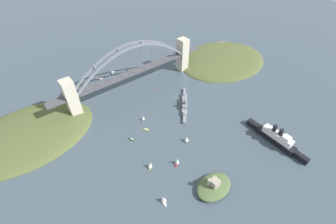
{
  "coord_description": "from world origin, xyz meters",
  "views": [
    {
      "loc": [
        138.53,
        253.71,
        208.39
      ],
      "look_at": [
        0.0,
        79.23,
        8.0
      ],
      "focal_mm": 24.47,
      "sensor_mm": 36.0,
      "label": 1
    }
  ],
  "objects_px": {
    "small_boat_3": "(164,199)",
    "small_boat_4": "(177,161)",
    "small_boat_0": "(150,165)",
    "small_boat_6": "(146,129)",
    "naval_cruiser": "(185,104)",
    "small_boat_2": "(131,139)",
    "harbor_arch_bridge": "(134,72)",
    "small_boat_5": "(143,118)",
    "small_boat_1": "(187,139)",
    "ocean_liner": "(276,138)",
    "seaplane_second_in_formation": "(112,72)",
    "seaplane_taxiing_near_bridge": "(100,79)",
    "fort_island_mid_harbor": "(214,186)",
    "channel_marker_buoy": "(157,89)"
  },
  "relations": [
    {
      "from": "small_boat_3",
      "to": "small_boat_4",
      "type": "height_order",
      "value": "small_boat_4"
    },
    {
      "from": "small_boat_0",
      "to": "small_boat_6",
      "type": "relative_size",
      "value": 1.15
    },
    {
      "from": "naval_cruiser",
      "to": "small_boat_3",
      "type": "xyz_separation_m",
      "value": [
        108.42,
        92.89,
        0.93
      ]
    },
    {
      "from": "small_boat_2",
      "to": "small_boat_0",
      "type": "bearing_deg",
      "value": 83.65
    },
    {
      "from": "harbor_arch_bridge",
      "to": "small_boat_5",
      "type": "xyz_separation_m",
      "value": [
        29.64,
        64.4,
        -26.2
      ]
    },
    {
      "from": "small_boat_3",
      "to": "small_boat_5",
      "type": "xyz_separation_m",
      "value": [
        -47.08,
        -104.94,
        -0.23
      ]
    },
    {
      "from": "small_boat_2",
      "to": "small_boat_1",
      "type": "bearing_deg",
      "value": 139.25
    },
    {
      "from": "harbor_arch_bridge",
      "to": "ocean_liner",
      "type": "relative_size",
      "value": 3.11
    },
    {
      "from": "small_boat_1",
      "to": "seaplane_second_in_formation",
      "type": "bearing_deg",
      "value": -91.03
    },
    {
      "from": "seaplane_taxiing_near_bridge",
      "to": "small_boat_5",
      "type": "xyz_separation_m",
      "value": [
        -2.11,
        121.39,
        1.56
      ]
    },
    {
      "from": "fort_island_mid_harbor",
      "to": "small_boat_1",
      "type": "height_order",
      "value": "fort_island_mid_harbor"
    },
    {
      "from": "ocean_liner",
      "to": "small_boat_0",
      "type": "distance_m",
      "value": 150.46
    },
    {
      "from": "ocean_liner",
      "to": "small_boat_5",
      "type": "xyz_separation_m",
      "value": [
        101.58,
        -128.16,
        -3.06
      ]
    },
    {
      "from": "fort_island_mid_harbor",
      "to": "small_boat_6",
      "type": "distance_m",
      "value": 108.28
    },
    {
      "from": "seaplane_taxiing_near_bridge",
      "to": "small_boat_2",
      "type": "relative_size",
      "value": 0.97
    },
    {
      "from": "channel_marker_buoy",
      "to": "ocean_liner",
      "type": "bearing_deg",
      "value": 105.32
    },
    {
      "from": "seaplane_taxiing_near_bridge",
      "to": "small_boat_0",
      "type": "height_order",
      "value": "small_boat_0"
    },
    {
      "from": "small_boat_2",
      "to": "channel_marker_buoy",
      "type": "relative_size",
      "value": 3.32
    },
    {
      "from": "small_boat_4",
      "to": "seaplane_second_in_formation",
      "type": "bearing_deg",
      "value": -98.96
    },
    {
      "from": "naval_cruiser",
      "to": "seaplane_second_in_formation",
      "type": "distance_m",
      "value": 144.23
    },
    {
      "from": "small_boat_3",
      "to": "small_boat_6",
      "type": "height_order",
      "value": "small_boat_3"
    },
    {
      "from": "ocean_liner",
      "to": "small_boat_2",
      "type": "relative_size",
      "value": 8.77
    },
    {
      "from": "small_boat_4",
      "to": "small_boat_6",
      "type": "height_order",
      "value": "small_boat_4"
    },
    {
      "from": "harbor_arch_bridge",
      "to": "small_boat_1",
      "type": "bearing_deg",
      "value": 85.6
    },
    {
      "from": "fort_island_mid_harbor",
      "to": "seaplane_taxiing_near_bridge",
      "type": "relative_size",
      "value": 4.35
    },
    {
      "from": "ocean_liner",
      "to": "small_boat_6",
      "type": "relative_size",
      "value": 10.67
    },
    {
      "from": "harbor_arch_bridge",
      "to": "small_boat_5",
      "type": "bearing_deg",
      "value": 65.28
    },
    {
      "from": "harbor_arch_bridge",
      "to": "channel_marker_buoy",
      "type": "bearing_deg",
      "value": 139.52
    },
    {
      "from": "naval_cruiser",
      "to": "small_boat_0",
      "type": "height_order",
      "value": "naval_cruiser"
    },
    {
      "from": "harbor_arch_bridge",
      "to": "small_boat_1",
      "type": "height_order",
      "value": "harbor_arch_bridge"
    },
    {
      "from": "naval_cruiser",
      "to": "seaplane_second_in_formation",
      "type": "xyz_separation_m",
      "value": [
        38.07,
        -139.11,
        -0.89
      ]
    },
    {
      "from": "small_boat_3",
      "to": "harbor_arch_bridge",
      "type": "bearing_deg",
      "value": -114.38
    },
    {
      "from": "small_boat_1",
      "to": "small_boat_4",
      "type": "height_order",
      "value": "small_boat_4"
    },
    {
      "from": "naval_cruiser",
      "to": "small_boat_2",
      "type": "relative_size",
      "value": 6.42
    },
    {
      "from": "harbor_arch_bridge",
      "to": "seaplane_second_in_formation",
      "type": "relative_size",
      "value": 20.89
    },
    {
      "from": "ocean_liner",
      "to": "small_boat_2",
      "type": "xyz_separation_m",
      "value": [
        131.68,
        -108.54,
        -5.91
      ]
    },
    {
      "from": "seaplane_second_in_formation",
      "to": "fort_island_mid_harbor",
      "type": "bearing_deg",
      "value": 84.66
    },
    {
      "from": "ocean_liner",
      "to": "seaplane_taxiing_near_bridge",
      "type": "distance_m",
      "value": 270.28
    },
    {
      "from": "small_boat_4",
      "to": "small_boat_6",
      "type": "distance_m",
      "value": 63.3
    },
    {
      "from": "small_boat_5",
      "to": "channel_marker_buoy",
      "type": "bearing_deg",
      "value": -141.82
    },
    {
      "from": "harbor_arch_bridge",
      "to": "seaplane_second_in_formation",
      "type": "distance_m",
      "value": 68.85
    },
    {
      "from": "small_boat_3",
      "to": "small_boat_4",
      "type": "relative_size",
      "value": 0.97
    },
    {
      "from": "seaplane_second_in_formation",
      "to": "small_boat_0",
      "type": "distance_m",
      "value": 201.33
    },
    {
      "from": "small_boat_5",
      "to": "ocean_liner",
      "type": "bearing_deg",
      "value": 128.4
    },
    {
      "from": "small_boat_3",
      "to": "channel_marker_buoy",
      "type": "xyz_separation_m",
      "value": [
        -101.78,
        -147.95,
        -2.75
      ]
    },
    {
      "from": "naval_cruiser",
      "to": "small_boat_6",
      "type": "distance_m",
      "value": 68.96
    },
    {
      "from": "naval_cruiser",
      "to": "channel_marker_buoy",
      "type": "bearing_deg",
      "value": -83.12
    },
    {
      "from": "seaplane_taxiing_near_bridge",
      "to": "seaplane_second_in_formation",
      "type": "height_order",
      "value": "seaplane_taxiing_near_bridge"
    },
    {
      "from": "harbor_arch_bridge",
      "to": "naval_cruiser",
      "type": "distance_m",
      "value": 87.02
    },
    {
      "from": "fort_island_mid_harbor",
      "to": "naval_cruiser",
      "type": "bearing_deg",
      "value": -118.66
    }
  ]
}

